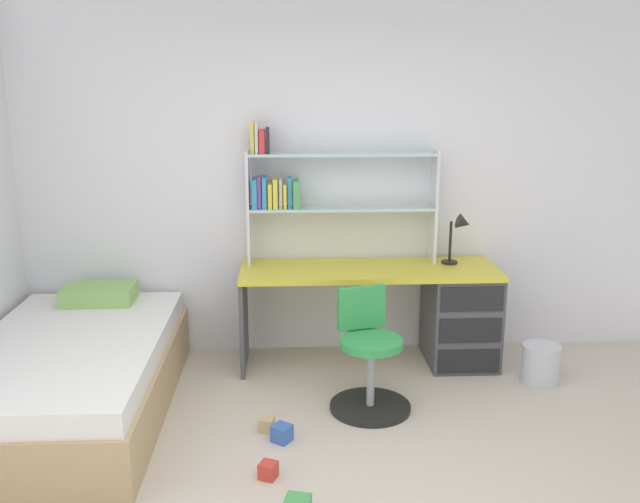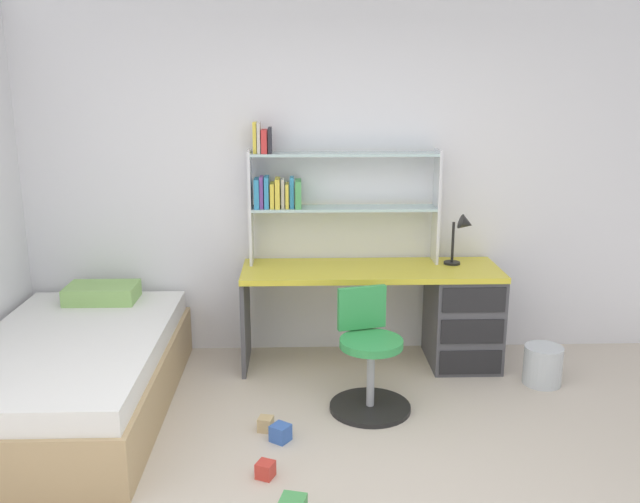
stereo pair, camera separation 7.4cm
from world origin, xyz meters
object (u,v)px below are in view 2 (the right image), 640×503
swivel_chair (369,364)px  bed_platform (73,374)px  desk_lamp (463,231)px  toy_block_natural_0 (266,424)px  bookshelf_hutch (316,187)px  toy_block_red_3 (265,470)px  toy_block_blue_5 (280,433)px  waste_bin (543,365)px  desk (437,310)px

swivel_chair → bed_platform: size_ratio=0.38×
swivel_chair → desk_lamp: bearing=45.9°
swivel_chair → toy_block_natural_0: bearing=-156.6°
bookshelf_hutch → bed_platform: size_ratio=0.69×
desk_lamp → swivel_chair: bearing=-134.1°
bookshelf_hutch → bed_platform: bookshelf_hutch is taller
toy_block_red_3 → toy_block_blue_5: size_ratio=0.87×
desk_lamp → toy_block_blue_5: 1.99m
waste_bin → bed_platform: bearing=-174.6°
bookshelf_hutch → toy_block_blue_5: bearing=-100.6°
waste_bin → toy_block_natural_0: size_ratio=3.20×
desk_lamp → toy_block_blue_5: size_ratio=3.84×
bed_platform → toy_block_red_3: (1.25, -0.80, -0.20)m
bookshelf_hutch → waste_bin: bearing=-20.3°
desk_lamp → toy_block_blue_5: (-1.31, -1.18, -0.94)m
desk_lamp → swivel_chair: 1.28m
waste_bin → bookshelf_hutch: bearing=159.7°
bookshelf_hutch → waste_bin: bookshelf_hutch is taller
desk → swivel_chair: swivel_chair is taller
bookshelf_hutch → swivel_chair: bearing=-70.7°
bed_platform → toy_block_blue_5: bed_platform is taller
waste_bin → desk: bearing=149.4°
desk → bookshelf_hutch: (-0.89, 0.18, 0.89)m
toy_block_red_3 → toy_block_blue_5: 0.38m
desk_lamp → bed_platform: desk_lamp is taller
swivel_chair → bed_platform: (-1.88, 0.02, -0.05)m
swivel_chair → toy_block_blue_5: swivel_chair is taller
desk_lamp → toy_block_red_3: 2.28m
desk → toy_block_red_3: bearing=-128.8°
toy_block_natural_0 → toy_block_red_3: bearing=-87.4°
waste_bin → toy_block_blue_5: 1.94m
swivel_chair → waste_bin: swivel_chair is taller
waste_bin → toy_block_natural_0: bearing=-162.4°
toy_block_natural_0 → bookshelf_hutch: bearing=74.1°
toy_block_red_3 → toy_block_blue_5: (0.07, 0.37, 0.01)m
desk → toy_block_blue_5: desk is taller
bookshelf_hutch → waste_bin: (1.56, -0.58, -1.17)m
desk_lamp → waste_bin: bearing=-42.7°
toy_block_blue_5 → bed_platform: bearing=162.1°
bed_platform → toy_block_natural_0: 1.28m
desk_lamp → toy_block_red_3: bearing=-131.5°
desk → toy_block_natural_0: bearing=-140.9°
desk_lamp → toy_block_natural_0: size_ratio=4.51×
bed_platform → desk: bearing=15.7°
desk_lamp → bed_platform: 2.83m
desk → swivel_chair: size_ratio=2.42×
bed_platform → waste_bin: bearing=5.4°
swivel_chair → toy_block_red_3: 1.03m
toy_block_red_3 → toy_block_blue_5: toy_block_blue_5 is taller
toy_block_red_3 → toy_block_natural_0: bearing=92.6°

